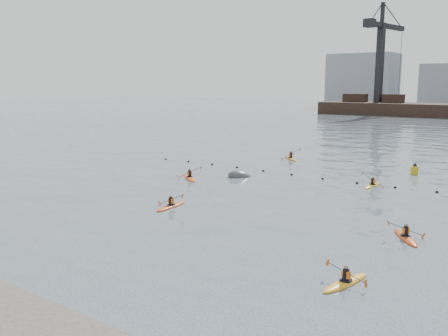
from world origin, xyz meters
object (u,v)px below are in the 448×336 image
at_px(kayaker_0, 171,206).
at_px(kayaker_2, 190,178).
at_px(kayaker_3, 373,185).
at_px(kayaker_4, 405,237).
at_px(nav_buoy, 415,170).
at_px(kayaker_1, 346,282).
at_px(mooring_buoy, 240,177).
at_px(kayaker_5, 291,158).

bearing_deg(kayaker_0, kayaker_2, 117.87).
bearing_deg(kayaker_3, kayaker_4, -60.92).
bearing_deg(nav_buoy, kayaker_1, -82.11).
bearing_deg(kayaker_0, nav_buoy, 60.52).
height_order(kayaker_0, kayaker_4, kayaker_0).
relative_size(kayaker_4, nav_buoy, 2.29).
bearing_deg(mooring_buoy, kayaker_3, 14.63).
bearing_deg(kayaker_4, mooring_buoy, -63.33).
bearing_deg(nav_buoy, kayaker_0, -115.60).
height_order(kayaker_1, kayaker_3, kayaker_3).
xyz_separation_m(kayaker_1, kayaker_5, (-16.63, 27.54, 0.01)).
height_order(kayaker_0, kayaker_5, kayaker_5).
bearing_deg(kayaker_0, kayaker_3, 54.07).
xyz_separation_m(kayaker_2, nav_buoy, (15.15, 13.24, 0.27)).
bearing_deg(kayaker_5, kayaker_0, -128.93).
xyz_separation_m(kayaker_0, kayaker_2, (-4.97, 8.02, 0.01)).
distance_m(kayaker_2, kayaker_4, 20.10).
xyz_separation_m(kayaker_0, kayaker_5, (-2.80, 22.48, 0.01)).
xyz_separation_m(kayaker_3, kayaker_4, (5.52, -11.75, 0.00)).
bearing_deg(kayaker_0, kayaker_1, -23.96).
distance_m(kayaker_2, kayaker_3, 14.98).
xyz_separation_m(kayaker_4, mooring_buoy, (-16.24, 8.95, -0.09)).
xyz_separation_m(kayaker_1, kayaker_4, (0.46, 7.32, 0.00)).
xyz_separation_m(kayaker_1, nav_buoy, (-3.65, 26.32, 0.28)).
bearing_deg(kayaker_3, kayaker_0, -118.16).
distance_m(kayaker_0, mooring_buoy, 11.38).
xyz_separation_m(kayaker_3, nav_buoy, (1.41, 7.25, 0.28)).
relative_size(mooring_buoy, nav_buoy, 1.78).
relative_size(kayaker_0, nav_buoy, 2.48).
height_order(kayaker_2, kayaker_3, kayaker_3).
distance_m(kayaker_4, mooring_buoy, 18.54).
xyz_separation_m(kayaker_4, nav_buoy, (-4.11, 19.00, 0.28)).
distance_m(kayaker_3, mooring_buoy, 11.08).
bearing_deg(kayaker_2, kayaker_4, -70.00).
xyz_separation_m(kayaker_0, kayaker_1, (13.83, -5.06, -0.00)).
bearing_deg(kayaker_0, kayaker_5, 93.21).
bearing_deg(nav_buoy, kayaker_2, -138.85).
distance_m(kayaker_3, kayaker_5, 14.34).
distance_m(kayaker_4, nav_buoy, 19.44).
bearing_deg(kayaker_1, kayaker_2, 159.13).
relative_size(kayaker_1, nav_buoy, 2.42).
distance_m(kayaker_2, nav_buoy, 20.12).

